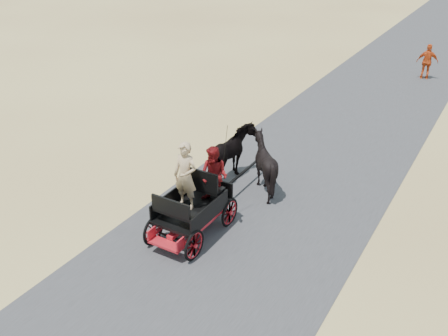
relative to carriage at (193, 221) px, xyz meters
The scene contains 8 objects.
ground 1.84m from the carriage, 52.91° to the left, with size 140.00×140.00×0.00m, color tan.
road 1.84m from the carriage, 52.91° to the left, with size 6.00×140.00×0.01m, color #38383A.
carriage is the anchor object (origin of this frame).
horse_left 3.09m from the carriage, 100.39° to the left, with size 0.91×2.01×1.70m, color black.
horse_right 3.09m from the carriage, 79.61° to the left, with size 1.37×1.54×1.70m, color black.
driver_man 1.28m from the carriage, 165.96° to the left, with size 0.66×0.43×1.80m, color tan.
passenger_woman 1.33m from the carriage, 63.43° to the left, with size 0.77×0.60×1.58m, color #660C0F.
pedestrian 17.13m from the carriage, 81.59° to the left, with size 1.01×0.42×1.73m, color #C04116.
Camera 1 is at (5.14, -10.32, 7.58)m, focal length 40.00 mm.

